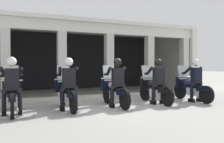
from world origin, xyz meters
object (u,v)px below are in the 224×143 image
object	(u,v)px
police_officer_right	(158,77)
motorcycle_far_right	(190,88)
police_officer_far_right	(196,76)
police_officer_left	(69,79)
motorcycle_right	(153,89)
police_officer_center	(117,78)
motorcycle_center	(114,91)
motorcycle_far_left	(12,95)
motorcycle_left	(67,93)
police_officer_far_left	(12,80)

from	to	relation	value
police_officer_right	motorcycle_far_right	distance (m)	1.64
motorcycle_far_right	police_officer_far_right	distance (m)	0.52
police_officer_left	motorcycle_right	size ratio (longest dim) A/B	0.78
police_officer_center	motorcycle_right	bearing A→B (deg)	8.81
police_officer_left	motorcycle_center	distance (m)	1.64
police_officer_left	police_officer_center	distance (m)	1.57
motorcycle_center	motorcycle_far_right	size ratio (longest dim) A/B	1.00
motorcycle_right	police_officer_right	size ratio (longest dim) A/B	1.29
police_officer_right	motorcycle_far_left	bearing A→B (deg)	-174.25
motorcycle_far_left	motorcycle_left	xyz separation A→B (m)	(1.57, 0.03, 0.00)
motorcycle_center	motorcycle_right	size ratio (longest dim) A/B	1.00
police_officer_far_left	motorcycle_center	bearing A→B (deg)	4.87
police_officer_far_right	motorcycle_far_right	bearing A→B (deg)	97.64
motorcycle_right	motorcycle_far_right	world-z (taller)	same
police_officer_right	police_officer_left	bearing A→B (deg)	-171.66
motorcycle_left	police_officer_right	xyz separation A→B (m)	(3.14, -0.36, 0.44)
police_officer_left	motorcycle_far_right	world-z (taller)	police_officer_left
motorcycle_far_right	police_officer_far_right	size ratio (longest dim) A/B	1.29
motorcycle_far_left	police_officer_far_right	xyz separation A→B (m)	(6.28, -0.46, 0.44)
police_officer_left	police_officer_far_right	world-z (taller)	same
police_officer_far_right	police_officer_right	bearing A→B (deg)	-177.08
motorcycle_far_left	police_officer_right	world-z (taller)	police_officer_right
police_officer_far_left	motorcycle_right	distance (m)	4.74
motorcycle_far_left	police_officer_right	distance (m)	4.74
police_officer_far_left	motorcycle_left	bearing A→B (deg)	12.03
motorcycle_left	police_officer_center	size ratio (longest dim) A/B	1.29
motorcycle_left	police_officer_center	world-z (taller)	police_officer_center
motorcycle_right	motorcycle_left	bearing A→B (deg)	-171.66
police_officer_center	police_officer_right	size ratio (longest dim) A/B	1.00
motorcycle_left	police_officer_far_right	bearing A→B (deg)	0.85
motorcycle_left	police_officer_far_right	distance (m)	4.76
police_officer_center	police_officer_far_right	size ratio (longest dim) A/B	1.00
motorcycle_right	motorcycle_far_left	bearing A→B (deg)	-170.81
motorcycle_right	police_officer_left	bearing A→B (deg)	-166.50
police_officer_left	police_officer_center	world-z (taller)	same
motorcycle_right	police_officer_far_right	distance (m)	1.68
police_officer_right	motorcycle_left	bearing A→B (deg)	-176.81
motorcycle_center	police_officer_center	bearing A→B (deg)	-92.03
motorcycle_far_right	police_officer_far_right	world-z (taller)	police_officer_far_right
motorcycle_far_left	police_officer_left	world-z (taller)	police_officer_left
motorcycle_right	motorcycle_center	bearing A→B (deg)	-169.93
police_officer_center	police_officer_far_left	bearing A→B (deg)	177.30
police_officer_left	motorcycle_far_right	distance (m)	4.74
motorcycle_center	police_officer_center	world-z (taller)	police_officer_center
police_officer_far_left	police_officer_center	distance (m)	3.14
police_officer_left	police_officer_far_right	xyz separation A→B (m)	(4.71, -0.21, 0.00)
motorcycle_center	motorcycle_far_right	world-z (taller)	same
police_officer_center	police_officer_right	bearing A→B (deg)	-1.40
police_officer_far_left	motorcycle_center	distance (m)	3.18
police_officer_far_left	motorcycle_left	size ratio (longest dim) A/B	0.78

